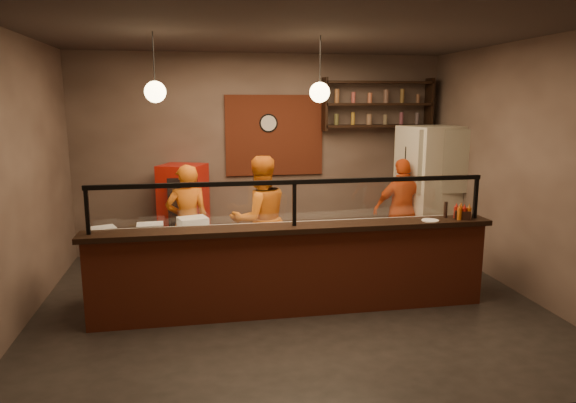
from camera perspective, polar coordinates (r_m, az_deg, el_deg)
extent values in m
plane|color=black|center=(6.44, 0.17, -11.26)|extent=(6.00, 6.00, 0.00)
plane|color=#392F2C|center=(6.00, 0.18, 18.29)|extent=(6.00, 6.00, 0.00)
plane|color=#766257|center=(8.47, -2.88, 5.32)|extent=(6.00, 0.00, 6.00)
plane|color=#766257|center=(6.22, -28.15, 1.95)|extent=(0.00, 5.00, 5.00)
plane|color=#766257|center=(7.18, 24.47, 3.31)|extent=(0.00, 5.00, 5.00)
plane|color=#766257|center=(3.62, 7.31, -2.49)|extent=(6.00, 0.00, 6.00)
cube|color=maroon|center=(8.44, -1.52, 7.35)|extent=(1.60, 0.04, 1.30)
cube|color=maroon|center=(5.98, 0.69, -7.90)|extent=(4.60, 0.25, 1.00)
cube|color=black|center=(5.83, 0.70, -2.97)|extent=(4.70, 0.37, 0.06)
cube|color=gray|center=(6.47, -0.15, -7.11)|extent=(4.60, 0.75, 0.85)
cube|color=white|center=(6.35, -0.15, -3.25)|extent=(4.60, 0.75, 0.05)
cube|color=white|center=(5.77, 0.71, -0.27)|extent=(4.40, 0.02, 0.50)
cube|color=black|center=(5.73, 0.71, 2.18)|extent=(4.50, 0.05, 0.05)
cube|color=black|center=(5.79, -21.42, -1.02)|extent=(0.04, 0.04, 0.50)
cube|color=black|center=(5.77, 0.71, -0.27)|extent=(0.04, 0.04, 0.50)
cube|color=black|center=(6.56, 20.13, 0.42)|extent=(0.04, 0.04, 0.50)
cube|color=black|center=(8.71, 9.87, 8.30)|extent=(1.80, 0.28, 0.04)
cube|color=black|center=(8.70, 9.95, 10.60)|extent=(1.80, 0.28, 0.04)
cube|color=black|center=(8.71, 10.03, 12.90)|extent=(1.80, 0.28, 0.04)
cube|color=black|center=(8.44, 4.10, 10.73)|extent=(0.04, 0.28, 0.85)
cube|color=black|center=(9.05, 15.40, 10.39)|extent=(0.04, 0.28, 0.85)
cylinder|color=black|center=(8.41, -2.20, 8.70)|extent=(0.30, 0.04, 0.30)
cylinder|color=black|center=(6.09, -14.71, 15.00)|extent=(0.01, 0.01, 0.60)
sphere|color=#E8C780|center=(6.07, -14.54, 11.71)|extent=(0.24, 0.24, 0.24)
cylinder|color=black|center=(6.25, 3.58, 15.22)|extent=(0.01, 0.01, 0.60)
sphere|color=#E8C780|center=(6.23, 3.54, 12.01)|extent=(0.24, 0.24, 0.24)
imported|color=#D26313|center=(7.21, -11.09, -2.29)|extent=(0.64, 0.47, 1.61)
imported|color=orange|center=(6.99, -3.12, -2.00)|extent=(0.98, 0.84, 1.73)
imported|color=#ED5516|center=(8.14, 12.59, -0.91)|extent=(0.93, 0.39, 1.59)
cube|color=beige|center=(8.52, 15.49, 1.12)|extent=(1.02, 0.97, 2.07)
cube|color=red|center=(8.19, -11.48, -1.14)|extent=(0.82, 0.79, 1.49)
cylinder|color=beige|center=(6.49, 6.24, -2.72)|extent=(0.52, 0.52, 0.01)
cube|color=white|center=(6.24, -19.87, -3.30)|extent=(0.33, 0.30, 0.14)
cube|color=white|center=(6.32, -10.53, -2.50)|extent=(0.40, 0.35, 0.17)
cube|color=white|center=(6.18, -15.05, -3.07)|extent=(0.32, 0.26, 0.15)
cylinder|color=gold|center=(6.29, -16.16, -3.34)|extent=(0.32, 0.07, 0.05)
cube|color=black|center=(6.50, 18.80, -1.38)|extent=(0.22, 0.20, 0.10)
cylinder|color=black|center=(6.50, 17.11, -0.87)|extent=(0.05, 0.05, 0.19)
cylinder|color=white|center=(6.27, 15.52, -2.04)|extent=(0.24, 0.24, 0.01)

